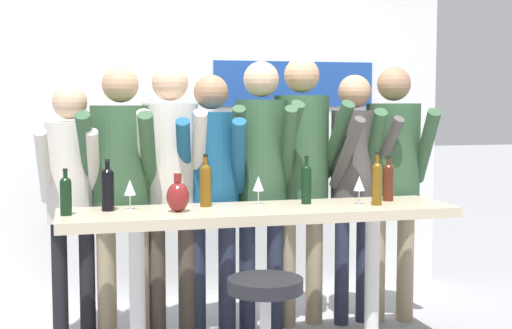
% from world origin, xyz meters
% --- Properties ---
extents(back_wall, '(3.94, 0.12, 2.51)m').
position_xyz_m(back_wall, '(0.01, 1.57, 1.26)').
color(back_wall, white).
rests_on(back_wall, ground_plane).
extents(tasting_table, '(2.34, 0.59, 0.93)m').
position_xyz_m(tasting_table, '(0.00, 0.00, 0.78)').
color(tasting_table, beige).
rests_on(tasting_table, ground_plane).
extents(bar_stool, '(0.41, 0.41, 0.65)m').
position_xyz_m(bar_stool, '(-0.13, -0.59, 0.43)').
color(bar_stool, silver).
rests_on(bar_stool, ground_plane).
extents(person_far_left, '(0.40, 0.52, 1.66)m').
position_xyz_m(person_far_left, '(-1.08, 0.58, 1.04)').
color(person_far_left, black).
rests_on(person_far_left, ground_plane).
extents(person_left, '(0.53, 0.63, 1.78)m').
position_xyz_m(person_left, '(-0.77, 0.54, 1.10)').
color(person_left, gray).
rests_on(person_left, ground_plane).
extents(person_center_left, '(0.46, 0.58, 1.79)m').
position_xyz_m(person_center_left, '(-0.45, 0.53, 1.12)').
color(person_center_left, '#473D33').
rests_on(person_center_left, ground_plane).
extents(person_center, '(0.50, 0.60, 1.73)m').
position_xyz_m(person_center, '(-0.19, 0.52, 1.07)').
color(person_center, '#23283D').
rests_on(person_center, ground_plane).
extents(person_center_right, '(0.48, 0.60, 1.82)m').
position_xyz_m(person_center_right, '(0.16, 0.54, 1.14)').
color(person_center_right, '#23283D').
rests_on(person_center_right, ground_plane).
extents(person_right, '(0.49, 0.61, 1.86)m').
position_xyz_m(person_right, '(0.46, 0.60, 1.16)').
color(person_right, gray).
rests_on(person_right, ground_plane).
extents(person_far_right, '(0.43, 0.56, 1.74)m').
position_xyz_m(person_far_right, '(0.82, 0.54, 1.10)').
color(person_far_right, '#23283D').
rests_on(person_far_right, ground_plane).
extents(person_rightmost, '(0.51, 0.62, 1.79)m').
position_xyz_m(person_rightmost, '(1.10, 0.52, 1.11)').
color(person_rightmost, gray).
rests_on(person_rightmost, ground_plane).
extents(wine_bottle_0, '(0.06, 0.06, 0.33)m').
position_xyz_m(wine_bottle_0, '(0.72, -0.07, 1.07)').
color(wine_bottle_0, brown).
rests_on(wine_bottle_0, tasting_table).
extents(wine_bottle_1, '(0.06, 0.06, 0.30)m').
position_xyz_m(wine_bottle_1, '(0.32, 0.09, 1.06)').
color(wine_bottle_1, black).
rests_on(wine_bottle_1, tasting_table).
extents(wine_bottle_2, '(0.07, 0.07, 0.29)m').
position_xyz_m(wine_bottle_2, '(0.87, 0.09, 1.06)').
color(wine_bottle_2, '#4C1E0F').
rests_on(wine_bottle_2, tasting_table).
extents(wine_bottle_3, '(0.06, 0.06, 0.26)m').
position_xyz_m(wine_bottle_3, '(-1.11, -0.01, 1.05)').
color(wine_bottle_3, black).
rests_on(wine_bottle_3, tasting_table).
extents(wine_bottle_4, '(0.07, 0.07, 0.31)m').
position_xyz_m(wine_bottle_4, '(-0.30, 0.13, 1.07)').
color(wine_bottle_4, brown).
rests_on(wine_bottle_4, tasting_table).
extents(wine_bottle_5, '(0.07, 0.07, 0.30)m').
position_xyz_m(wine_bottle_5, '(-0.87, 0.11, 1.06)').
color(wine_bottle_5, black).
rests_on(wine_bottle_5, tasting_table).
extents(wine_glass_0, '(0.07, 0.07, 0.18)m').
position_xyz_m(wine_glass_0, '(-0.75, 0.11, 1.05)').
color(wine_glass_0, silver).
rests_on(wine_glass_0, tasting_table).
extents(wine_glass_1, '(0.07, 0.07, 0.18)m').
position_xyz_m(wine_glass_1, '(0.62, -0.03, 1.05)').
color(wine_glass_1, silver).
rests_on(wine_glass_1, tasting_table).
extents(wine_glass_2, '(0.07, 0.07, 0.18)m').
position_xyz_m(wine_glass_2, '(0.02, 0.12, 1.05)').
color(wine_glass_2, silver).
rests_on(wine_glass_2, tasting_table).
extents(decorative_vase, '(0.13, 0.13, 0.22)m').
position_xyz_m(decorative_vase, '(-0.49, -0.03, 1.02)').
color(decorative_vase, maroon).
rests_on(decorative_vase, tasting_table).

